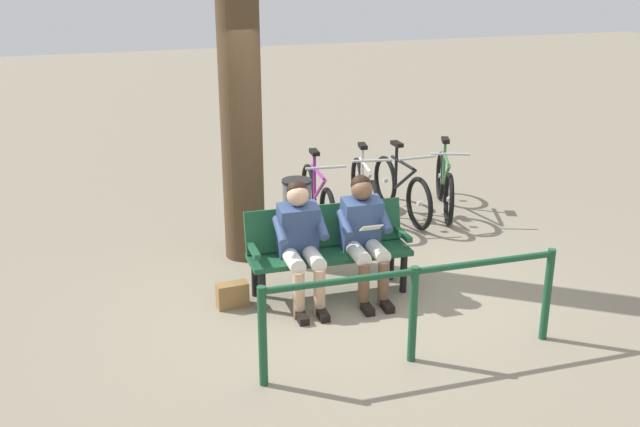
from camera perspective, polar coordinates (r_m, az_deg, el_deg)
The scene contains 12 objects.
ground_plane at distance 7.40m, azimuth 2.57°, elevation -6.54°, with size 40.00×40.00×0.00m, color gray.
bench at distance 7.37m, azimuth 0.57°, elevation -2.32°, with size 1.62×0.54×0.87m.
person_reading at distance 7.27m, azimuth 3.38°, elevation -1.35°, with size 0.50×0.78×1.20m.
person_companion at distance 7.08m, azimuth -1.50°, elevation -1.88°, with size 0.50×0.78×1.20m.
handbag at distance 7.25m, azimuth -6.70°, elevation -6.19°, with size 0.30×0.14×0.24m, color olive.
tree_trunk at distance 7.91m, azimuth -6.18°, elevation 10.75°, with size 0.45×0.45×4.11m, color #4C3823.
litter_bin at distance 8.59m, azimuth -1.76°, elevation 0.10°, with size 0.35×0.35×0.78m.
bicycle_purple at distance 9.85m, azimuth 9.49°, elevation 2.18°, with size 0.72×1.58×0.94m.
bicycle_green at distance 9.58m, azimuth 6.24°, elevation 1.86°, with size 0.48×1.68×0.94m.
bicycle_silver at distance 9.44m, azimuth 3.43°, elevation 1.66°, with size 0.50×1.66×0.94m.
bicycle_black at distance 9.13m, azimuth -0.16°, elevation 1.08°, with size 0.48×1.68×0.94m.
railing_fence at distance 6.15m, azimuth 7.17°, elevation -6.42°, with size 2.59×0.14×0.85m.
Camera 1 is at (2.45, 6.18, 3.25)m, focal length 41.92 mm.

